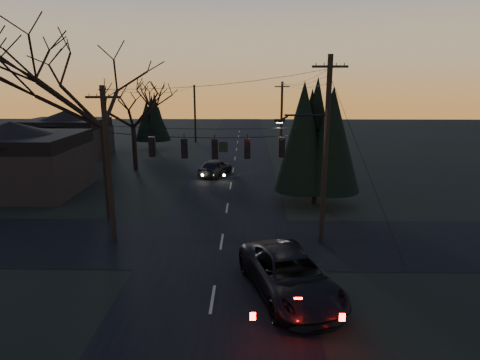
{
  "coord_description": "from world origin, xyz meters",
  "views": [
    {
      "loc": [
        1.41,
        -10.75,
        8.81
      ],
      "look_at": [
        1.05,
        8.6,
        3.91
      ],
      "focal_mm": 30.0,
      "sensor_mm": 36.0,
      "label": 1
    }
  ],
  "objects_px": {
    "utility_pole_right": "(321,243)",
    "utility_pole_far_r": "(281,152)",
    "utility_pole_left": "(115,241)",
    "utility_pole_far_l": "(196,142)",
    "sedan_oncoming_a": "(215,168)",
    "suv_near": "(290,275)",
    "bare_tree_left": "(100,89)",
    "evergreen_right": "(317,135)"
  },
  "relations": [
    {
      "from": "utility_pole_right",
      "to": "bare_tree_left",
      "type": "xyz_separation_m",
      "value": [
        -12.97,
        3.7,
        8.23
      ]
    },
    {
      "from": "bare_tree_left",
      "to": "suv_near",
      "type": "height_order",
      "value": "bare_tree_left"
    },
    {
      "from": "utility_pole_far_r",
      "to": "suv_near",
      "type": "distance_m",
      "value": 33.62
    },
    {
      "from": "utility_pole_far_r",
      "to": "suv_near",
      "type": "height_order",
      "value": "utility_pole_far_r"
    },
    {
      "from": "utility_pole_right",
      "to": "bare_tree_left",
      "type": "height_order",
      "value": "bare_tree_left"
    },
    {
      "from": "evergreen_right",
      "to": "suv_near",
      "type": "distance_m",
      "value": 13.77
    },
    {
      "from": "utility_pole_left",
      "to": "suv_near",
      "type": "height_order",
      "value": "utility_pole_left"
    },
    {
      "from": "utility_pole_right",
      "to": "sedan_oncoming_a",
      "type": "bearing_deg",
      "value": 114.36
    },
    {
      "from": "utility_pole_left",
      "to": "utility_pole_far_l",
      "type": "distance_m",
      "value": 36.0
    },
    {
      "from": "evergreen_right",
      "to": "suv_near",
      "type": "relative_size",
      "value": 1.38
    },
    {
      "from": "utility_pole_far_r",
      "to": "bare_tree_left",
      "type": "bearing_deg",
      "value": -118.09
    },
    {
      "from": "sedan_oncoming_a",
      "to": "utility_pole_left",
      "type": "bearing_deg",
      "value": 94.38
    },
    {
      "from": "utility_pole_far_r",
      "to": "bare_tree_left",
      "type": "xyz_separation_m",
      "value": [
        -12.97,
        -24.3,
        8.23
      ]
    },
    {
      "from": "utility_pole_left",
      "to": "sedan_oncoming_a",
      "type": "bearing_deg",
      "value": 74.18
    },
    {
      "from": "bare_tree_left",
      "to": "sedan_oncoming_a",
      "type": "height_order",
      "value": "bare_tree_left"
    },
    {
      "from": "utility_pole_far_r",
      "to": "evergreen_right",
      "type": "relative_size",
      "value": 0.97
    },
    {
      "from": "utility_pole_right",
      "to": "utility_pole_far_l",
      "type": "bearing_deg",
      "value": 107.72
    },
    {
      "from": "utility_pole_left",
      "to": "utility_pole_far_r",
      "type": "relative_size",
      "value": 1.0
    },
    {
      "from": "utility_pole_right",
      "to": "utility_pole_left",
      "type": "distance_m",
      "value": 11.5
    },
    {
      "from": "utility_pole_far_l",
      "to": "bare_tree_left",
      "type": "distance_m",
      "value": 33.36
    },
    {
      "from": "utility_pole_right",
      "to": "utility_pole_left",
      "type": "height_order",
      "value": "utility_pole_right"
    },
    {
      "from": "utility_pole_right",
      "to": "utility_pole_left",
      "type": "xyz_separation_m",
      "value": [
        -11.5,
        0.0,
        0.0
      ]
    },
    {
      "from": "utility_pole_right",
      "to": "utility_pole_far_l",
      "type": "relative_size",
      "value": 1.25
    },
    {
      "from": "utility_pole_far_r",
      "to": "utility_pole_right",
      "type": "bearing_deg",
      "value": -90.0
    },
    {
      "from": "bare_tree_left",
      "to": "evergreen_right",
      "type": "relative_size",
      "value": 1.34
    },
    {
      "from": "bare_tree_left",
      "to": "suv_near",
      "type": "relative_size",
      "value": 1.86
    },
    {
      "from": "utility_pole_far_l",
      "to": "suv_near",
      "type": "bearing_deg",
      "value": -77.51
    },
    {
      "from": "utility_pole_left",
      "to": "utility_pole_far_l",
      "type": "xyz_separation_m",
      "value": [
        0.0,
        36.0,
        0.0
      ]
    },
    {
      "from": "utility_pole_right",
      "to": "utility_pole_far_l",
      "type": "height_order",
      "value": "utility_pole_right"
    },
    {
      "from": "utility_pole_right",
      "to": "sedan_oncoming_a",
      "type": "relative_size",
      "value": 2.2
    },
    {
      "from": "utility_pole_right",
      "to": "suv_near",
      "type": "relative_size",
      "value": 1.58
    },
    {
      "from": "bare_tree_left",
      "to": "utility_pole_far_r",
      "type": "bearing_deg",
      "value": 61.91
    },
    {
      "from": "utility_pole_right",
      "to": "utility_pole_far_l",
      "type": "distance_m",
      "value": 37.79
    },
    {
      "from": "utility_pole_right",
      "to": "evergreen_right",
      "type": "xyz_separation_m",
      "value": [
        0.78,
        7.25,
        4.98
      ]
    },
    {
      "from": "utility_pole_far_l",
      "to": "bare_tree_left",
      "type": "xyz_separation_m",
      "value": [
        -1.47,
        -32.3,
        8.23
      ]
    },
    {
      "from": "utility_pole_left",
      "to": "utility_pole_far_l",
      "type": "bearing_deg",
      "value": 90.0
    },
    {
      "from": "evergreen_right",
      "to": "suv_near",
      "type": "bearing_deg",
      "value": -103.53
    },
    {
      "from": "utility_pole_far_r",
      "to": "sedan_oncoming_a",
      "type": "bearing_deg",
      "value": -119.74
    },
    {
      "from": "suv_near",
      "to": "utility_pole_right",
      "type": "bearing_deg",
      "value": 50.72
    },
    {
      "from": "utility_pole_right",
      "to": "suv_near",
      "type": "height_order",
      "value": "utility_pole_right"
    },
    {
      "from": "utility_pole_right",
      "to": "utility_pole_far_r",
      "type": "distance_m",
      "value": 28.0
    },
    {
      "from": "utility_pole_right",
      "to": "sedan_oncoming_a",
      "type": "distance_m",
      "value": 17.17
    }
  ]
}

